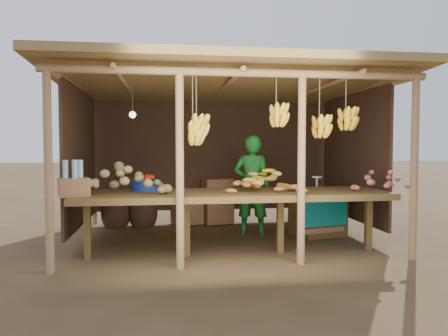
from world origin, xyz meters
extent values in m
plane|color=brown|center=(0.00, 0.00, 0.00)|extent=(60.00, 60.00, 0.00)
cylinder|color=#A88056|center=(-2.10, -1.50, 1.10)|extent=(0.09, 0.09, 2.20)
cylinder|color=#A88056|center=(2.10, -1.50, 1.10)|extent=(0.09, 0.09, 2.20)
cylinder|color=#A88056|center=(-2.10, 1.50, 1.10)|extent=(0.09, 0.09, 2.20)
cylinder|color=#A88056|center=(2.10, 1.50, 1.10)|extent=(0.09, 0.09, 2.20)
cylinder|color=#A88056|center=(-0.70, -1.50, 1.10)|extent=(0.09, 0.09, 2.20)
cylinder|color=#A88056|center=(0.70, -1.50, 1.10)|extent=(0.09, 0.09, 2.20)
cylinder|color=#A88056|center=(0.00, -1.50, 2.20)|extent=(4.40, 0.09, 0.09)
cylinder|color=#A88056|center=(0.00, 1.50, 2.20)|extent=(4.40, 0.09, 0.09)
cube|color=#A1834B|center=(0.00, 0.00, 2.29)|extent=(4.70, 3.50, 0.28)
cube|color=#422C1F|center=(0.00, 1.48, 1.21)|extent=(4.20, 0.04, 1.98)
cube|color=#422C1F|center=(-2.08, 0.20, 1.21)|extent=(0.04, 2.40, 1.98)
cube|color=#422C1F|center=(2.08, 0.20, 1.21)|extent=(0.04, 2.40, 1.98)
cube|color=brown|center=(0.00, -0.95, 0.76)|extent=(3.90, 1.05, 0.08)
cube|color=brown|center=(-1.80, -0.95, 0.36)|extent=(0.08, 0.08, 0.72)
cube|color=brown|center=(-0.60, -0.95, 0.36)|extent=(0.08, 0.08, 0.72)
cube|color=brown|center=(0.60, -0.95, 0.36)|extent=(0.08, 0.08, 0.72)
cube|color=brown|center=(1.80, -0.95, 0.36)|extent=(0.08, 0.08, 0.72)
cylinder|color=navy|center=(-1.11, -0.63, 0.87)|extent=(0.39, 0.39, 0.14)
cube|color=brown|center=(-1.90, -1.20, 0.91)|extent=(0.40, 0.35, 0.21)
imported|color=#1B7D27|center=(0.47, 0.26, 0.77)|extent=(0.63, 0.49, 1.54)
cube|color=brown|center=(1.47, 0.07, 0.32)|extent=(0.83, 0.76, 0.65)
cube|color=#0D9498|center=(1.47, 0.07, 0.68)|extent=(0.92, 0.85, 0.06)
cube|color=brown|center=(0.05, 1.20, 0.21)|extent=(0.57, 0.50, 0.39)
cube|color=brown|center=(0.05, 1.20, 0.61)|extent=(0.57, 0.50, 0.39)
cube|color=brown|center=(-0.49, 1.20, 0.21)|extent=(0.57, 0.50, 0.39)
ellipsoid|color=#422C1F|center=(-1.69, 1.14, 0.29)|extent=(0.50, 0.50, 0.67)
ellipsoid|color=#422C1F|center=(-1.24, 1.14, 0.29)|extent=(0.50, 0.50, 0.67)
camera|label=1|loc=(-0.87, -6.36, 1.39)|focal=35.00mm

